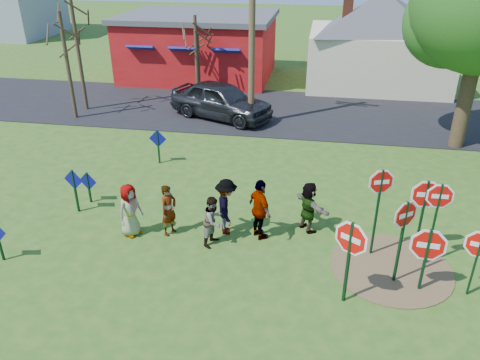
# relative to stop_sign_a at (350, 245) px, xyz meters

# --- Properties ---
(ground) EXTENTS (120.00, 120.00, 0.00)m
(ground) POSITION_rel_stop_sign_a_xyz_m (-3.22, 2.50, -1.61)
(ground) COLOR #2A5418
(ground) RESTS_ON ground
(road) EXTENTS (120.00, 7.50, 0.04)m
(road) POSITION_rel_stop_sign_a_xyz_m (-3.22, 14.00, -1.59)
(road) COLOR black
(road) RESTS_ON ground
(dirt_patch) EXTENTS (3.20, 3.20, 0.03)m
(dirt_patch) POSITION_rel_stop_sign_a_xyz_m (1.28, 1.50, -1.59)
(dirt_patch) COLOR brown
(dirt_patch) RESTS_ON ground
(red_building) EXTENTS (9.40, 7.69, 3.90)m
(red_building) POSITION_rel_stop_sign_a_xyz_m (-8.72, 20.49, 0.36)
(red_building) COLOR #A41012
(red_building) RESTS_ON ground
(cream_house) EXTENTS (9.40, 9.40, 6.50)m
(cream_house) POSITION_rel_stop_sign_a_xyz_m (2.28, 20.50, 1.31)
(cream_house) COLOR beige
(cream_house) RESTS_ON ground
(stop_sign_a) EXTENTS (0.96, 0.63, 2.36)m
(stop_sign_a) POSITION_rel_stop_sign_a_xyz_m (0.00, 0.00, 0.00)
(stop_sign_a) COLOR #0D321A
(stop_sign_a) RESTS_ON ground
(stop_sign_b) EXTENTS (0.89, 0.30, 2.72)m
(stop_sign_b) POSITION_rel_stop_sign_a_xyz_m (0.79, 2.07, 0.38)
(stop_sign_b) COLOR #0D321A
(stop_sign_b) RESTS_ON ground
(stop_sign_c) EXTENTS (0.93, 0.06, 2.53)m
(stop_sign_c) POSITION_rel_stop_sign_a_xyz_m (2.23, 1.89, 0.18)
(stop_sign_c) COLOR #0D321A
(stop_sign_c) RESTS_ON ground
(stop_sign_d) EXTENTS (1.09, 0.08, 2.35)m
(stop_sign_d) POSITION_rel_stop_sign_a_xyz_m (2.04, 2.44, 0.04)
(stop_sign_d) COLOR #0D321A
(stop_sign_d) RESTS_ON ground
(stop_sign_e) EXTENTS (1.18, 0.09, 1.92)m
(stop_sign_e) POSITION_rel_stop_sign_a_xyz_m (1.88, 0.74, -0.38)
(stop_sign_e) COLOR #0D321A
(stop_sign_e) RESTS_ON ground
(stop_sign_f) EXTENTS (0.94, 0.28, 1.95)m
(stop_sign_f) POSITION_rel_stop_sign_a_xyz_m (3.02, 0.76, -0.26)
(stop_sign_f) COLOR #0D321A
(stop_sign_f) RESTS_ON ground
(stop_sign_g) EXTENTS (0.78, 0.60, 2.47)m
(stop_sign_g) POSITION_rel_stop_sign_a_xyz_m (1.29, 0.96, 0.12)
(stop_sign_g) COLOR #0D321A
(stop_sign_g) RESTS_ON ground
(blue_diamond_b) EXTENTS (0.68, 0.13, 1.49)m
(blue_diamond_b) POSITION_rel_stop_sign_a_xyz_m (-8.34, 2.86, -0.68)
(blue_diamond_b) COLOR #0D321A
(blue_diamond_b) RESTS_ON ground
(blue_diamond_c) EXTENTS (0.65, 0.12, 1.11)m
(blue_diamond_c) POSITION_rel_stop_sign_a_xyz_m (-8.23, 3.50, -0.94)
(blue_diamond_c) COLOR #0D321A
(blue_diamond_c) RESTS_ON ground
(blue_diamond_d) EXTENTS (0.71, 0.07, 1.38)m
(blue_diamond_d) POSITION_rel_stop_sign_a_xyz_m (-6.97, 6.91, -0.76)
(blue_diamond_d) COLOR #0D321A
(blue_diamond_d) RESTS_ON ground
(person_a) EXTENTS (0.82, 0.95, 1.64)m
(person_a) POSITION_rel_stop_sign_a_xyz_m (-6.13, 1.90, -0.79)
(person_a) COLOR #48469B
(person_a) RESTS_ON ground
(person_b) EXTENTS (0.59, 0.68, 1.58)m
(person_b) POSITION_rel_stop_sign_a_xyz_m (-5.03, 2.14, -0.82)
(person_b) COLOR #1E6865
(person_b) RESTS_ON ground
(person_c) EXTENTS (0.78, 0.88, 1.50)m
(person_c) POSITION_rel_stop_sign_a_xyz_m (-3.63, 1.85, -0.86)
(person_c) COLOR brown
(person_c) RESTS_ON ground
(person_d) EXTENTS (0.93, 1.26, 1.74)m
(person_d) POSITION_rel_stop_sign_a_xyz_m (-3.39, 2.48, -0.74)
(person_d) COLOR #36363B
(person_d) RESTS_ON ground
(person_e) EXTENTS (1.03, 1.15, 1.87)m
(person_e) POSITION_rel_stop_sign_a_xyz_m (-2.38, 2.37, -0.68)
(person_e) COLOR #3E264E
(person_e) RESTS_ON ground
(person_f) EXTENTS (1.28, 1.43, 1.58)m
(person_f) POSITION_rel_stop_sign_a_xyz_m (-1.01, 3.03, -0.82)
(person_f) COLOR #184927
(person_f) RESTS_ON ground
(suv) EXTENTS (5.59, 3.92, 1.77)m
(suv) POSITION_rel_stop_sign_a_xyz_m (-5.65, 12.54, -0.69)
(suv) COLOR #323238
(suv) RESTS_ON road
(utility_pole) EXTENTS (2.24, 0.51, 9.21)m
(utility_pole) POSITION_rel_stop_sign_a_xyz_m (-4.07, 11.88, 3.24)
(utility_pole) COLOR #4C3823
(utility_pole) RESTS_ON ground
(bare_tree_west) EXTENTS (1.80, 1.80, 6.16)m
(bare_tree_west) POSITION_rel_stop_sign_a_xyz_m (-12.87, 12.67, 2.38)
(bare_tree_west) COLOR #382819
(bare_tree_west) RESTS_ON ground
(bare_tree_east) EXTENTS (1.80, 1.80, 4.42)m
(bare_tree_east) POSITION_rel_stop_sign_a_xyz_m (-7.72, 15.91, 1.25)
(bare_tree_east) COLOR #382819
(bare_tree_east) RESTS_ON ground
(bare_tree_mid) EXTENTS (1.80, 1.80, 5.06)m
(bare_tree_mid) POSITION_rel_stop_sign_a_xyz_m (-12.78, 11.33, 1.67)
(bare_tree_mid) COLOR #382819
(bare_tree_mid) RESTS_ON ground
(bare_tree_extra) EXTENTS (1.80, 1.80, 3.84)m
(bare_tree_extra) POSITION_rel_stop_sign_a_xyz_m (-7.69, 16.13, 0.87)
(bare_tree_extra) COLOR #382819
(bare_tree_extra) RESTS_ON ground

